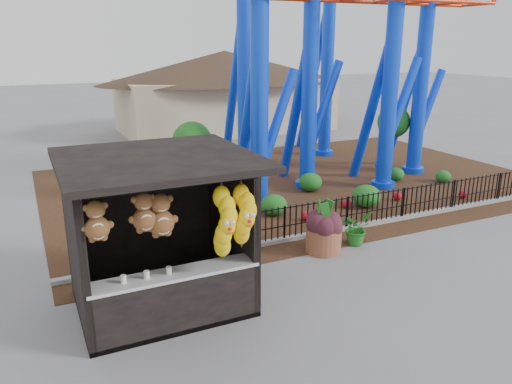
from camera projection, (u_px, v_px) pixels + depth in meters
name	position (u px, v px, depth m)	size (l,w,h in m)	color
ground	(319.00, 298.00, 10.35)	(120.00, 120.00, 0.00)	slate
mulch_bed	(296.00, 182.00, 18.91)	(18.00, 12.00, 0.02)	#331E11
curb	(381.00, 222.00, 14.57)	(18.00, 0.18, 0.12)	gray
prize_booth	(163.00, 239.00, 9.48)	(3.50, 3.40, 3.12)	black
picket_fence	(406.00, 203.00, 14.81)	(12.20, 0.06, 1.00)	black
roller_coaster	(324.00, 2.00, 17.69)	(11.00, 6.37, 10.82)	#0D3EEA
terracotta_planter	(323.00, 240.00, 12.58)	(0.89, 0.89, 0.63)	brown
planter_foliage	(324.00, 216.00, 12.39)	(0.70, 0.70, 0.64)	#37161F
potted_plant	(356.00, 228.00, 13.02)	(0.80, 0.70, 0.89)	#245017
landscaping	(345.00, 190.00, 16.71)	(8.15, 3.51, 0.72)	#1B591A
pavilion	(225.00, 78.00, 29.22)	(15.00, 15.00, 4.80)	#BFAD8C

